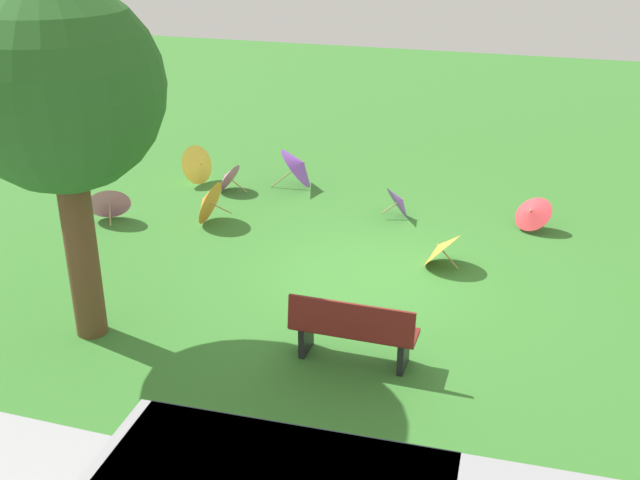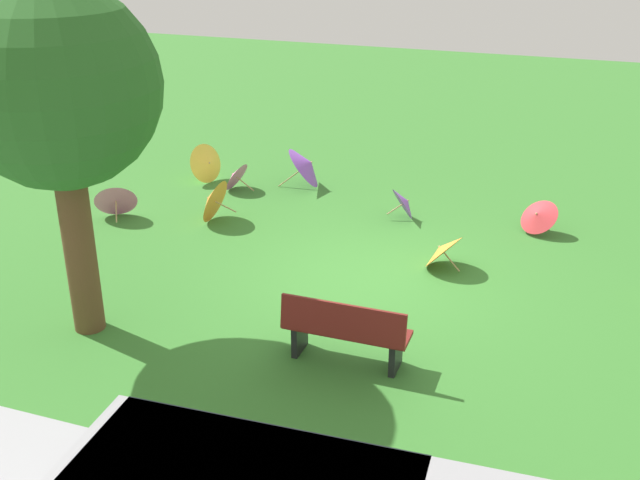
# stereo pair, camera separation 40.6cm
# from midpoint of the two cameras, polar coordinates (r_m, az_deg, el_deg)

# --- Properties ---
(ground) EXTENTS (40.00, 40.00, 0.00)m
(ground) POSITION_cam_midpoint_polar(r_m,az_deg,el_deg) (11.86, 4.38, -3.01)
(ground) COLOR #387A2D
(park_bench) EXTENTS (1.60, 0.49, 0.90)m
(park_bench) POSITION_cam_midpoint_polar(r_m,az_deg,el_deg) (9.59, 3.12, -6.80)
(park_bench) COLOR maroon
(park_bench) RESTS_ON ground
(shade_tree) EXTENTS (2.54, 2.54, 4.61)m
(shade_tree) POSITION_cam_midpoint_polar(r_m,az_deg,el_deg) (9.80, -17.86, 10.59)
(shade_tree) COLOR brown
(shade_tree) RESTS_ON ground
(parasol_pink_0) EXTENTS (0.68, 0.69, 0.61)m
(parasol_pink_0) POSITION_cam_midpoint_polar(r_m,az_deg,el_deg) (15.50, -5.62, 4.80)
(parasol_pink_0) COLOR tan
(parasol_pink_0) RESTS_ON ground
(parasol_purple_0) EXTENTS (0.72, 0.79, 0.63)m
(parasol_purple_0) POSITION_cam_midpoint_polar(r_m,az_deg,el_deg) (14.11, 7.18, 2.79)
(parasol_purple_0) COLOR tan
(parasol_purple_0) RESTS_ON ground
(parasol_orange_0) EXTENTS (0.77, 0.89, 0.65)m
(parasol_orange_0) POSITION_cam_midpoint_polar(r_m,az_deg,el_deg) (12.26, 9.99, -0.71)
(parasol_orange_0) COLOR tan
(parasol_orange_0) RESTS_ON ground
(parasol_yellow_1) EXTENTS (0.80, 0.88, 0.81)m
(parasol_yellow_1) POSITION_cam_midpoint_polar(r_m,az_deg,el_deg) (16.00, -7.67, 5.70)
(parasol_yellow_1) COLOR tan
(parasol_yellow_1) RESTS_ON ground
(parasol_pink_1) EXTENTS (0.93, 0.85, 0.74)m
(parasol_pink_1) POSITION_cam_midpoint_polar(r_m,az_deg,el_deg) (14.48, -14.21, 3.02)
(parasol_pink_1) COLOR tan
(parasol_pink_1) RESTS_ON ground
(parasol_orange_1) EXTENTS (0.71, 0.83, 0.84)m
(parasol_orange_1) POSITION_cam_midpoint_polar(r_m,az_deg,el_deg) (13.95, -7.27, 2.99)
(parasol_orange_1) COLOR tan
(parasol_orange_1) RESTS_ON ground
(parasol_red_0) EXTENTS (0.90, 0.87, 0.63)m
(parasol_red_0) POSITION_cam_midpoint_polar(r_m,az_deg,el_deg) (13.93, 16.74, 1.76)
(parasol_red_0) COLOR tan
(parasol_red_0) RESTS_ON ground
(parasol_purple_4) EXTENTS (1.08, 1.12, 0.91)m
(parasol_purple_4) POSITION_cam_midpoint_polar(r_m,az_deg,el_deg) (15.53, -0.19, 5.60)
(parasol_purple_4) COLOR tan
(parasol_purple_4) RESTS_ON ground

